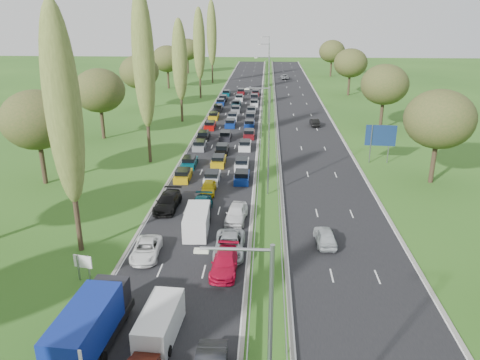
# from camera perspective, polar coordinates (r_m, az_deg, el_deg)

# --- Properties ---
(ground) EXTENTS (260.00, 260.00, 0.00)m
(ground) POSITION_cam_1_polar(r_m,az_deg,el_deg) (88.08, 3.46, 7.16)
(ground) COLOR #275019
(ground) RESTS_ON ground
(near_carriageway) EXTENTS (10.50, 215.00, 0.04)m
(near_carriageway) POSITION_cam_1_polar(r_m,az_deg,el_deg) (90.75, -0.84, 7.57)
(near_carriageway) COLOR black
(near_carriageway) RESTS_ON ground
(far_carriageway) EXTENTS (10.50, 215.00, 0.04)m
(far_carriageway) POSITION_cam_1_polar(r_m,az_deg,el_deg) (90.80, 7.76, 7.40)
(far_carriageway) COLOR black
(far_carriageway) RESTS_ON ground
(central_reservation) EXTENTS (2.36, 215.00, 0.32)m
(central_reservation) POSITION_cam_1_polar(r_m,az_deg,el_deg) (90.41, 3.47, 7.85)
(central_reservation) COLOR gray
(central_reservation) RESTS_ON ground
(lamp_columns) EXTENTS (0.18, 140.18, 12.00)m
(lamp_columns) POSITION_cam_1_polar(r_m,az_deg,el_deg) (84.99, 3.54, 10.81)
(lamp_columns) COLOR gray
(lamp_columns) RESTS_ON ground
(poplar_row) EXTENTS (2.80, 127.80, 22.44)m
(poplar_row) POSITION_cam_1_polar(r_m,az_deg,el_deg) (76.07, -8.89, 14.41)
(poplar_row) COLOR #2D2116
(poplar_row) RESTS_ON ground
(woodland_left) EXTENTS (8.00, 166.00, 11.10)m
(woodland_left) POSITION_cam_1_polar(r_m,az_deg,el_deg) (74.32, -17.65, 9.94)
(woodland_left) COLOR #2D2116
(woodland_left) RESTS_ON ground
(woodland_right) EXTENTS (8.00, 153.00, 11.10)m
(woodland_right) POSITION_cam_1_polar(r_m,az_deg,el_deg) (76.15, 18.64, 10.06)
(woodland_right) COLOR #2D2116
(woodland_right) RESTS_ON ground
(traffic_queue_fill) EXTENTS (9.13, 67.62, 0.80)m
(traffic_queue_fill) POSITION_cam_1_polar(r_m,az_deg,el_deg) (85.90, -1.09, 7.17)
(traffic_queue_fill) COLOR #BF990C
(traffic_queue_fill) RESTS_ON ground
(near_car_2) EXTENTS (2.49, 4.85, 1.31)m
(near_car_2) POSITION_cam_1_polar(r_m,az_deg,el_deg) (40.09, -11.36, -8.28)
(near_car_2) COLOR white
(near_car_2) RESTS_ON near_carriageway
(near_car_3) EXTENTS (2.38, 5.48, 1.57)m
(near_car_3) POSITION_cam_1_polar(r_m,az_deg,el_deg) (48.94, -8.81, -2.61)
(near_car_3) COLOR black
(near_car_3) RESTS_ON near_carriageway
(near_car_7) EXTENTS (2.31, 5.20, 1.48)m
(near_car_7) POSITION_cam_1_polar(r_m,az_deg,el_deg) (47.43, -4.89, -3.24)
(near_car_7) COLOR #043E46
(near_car_7) RESTS_ON near_carriageway
(near_car_8) EXTENTS (1.66, 3.94, 1.33)m
(near_car_8) POSITION_cam_1_polar(r_m,az_deg,el_deg) (52.58, -3.87, -0.94)
(near_car_8) COLOR gold
(near_car_8) RESTS_ON near_carriageway
(near_car_10) EXTENTS (2.56, 5.45, 1.50)m
(near_car_10) POSITION_cam_1_polar(r_m,az_deg,el_deg) (39.77, -1.30, -7.94)
(near_car_10) COLOR #9DA3A6
(near_car_10) RESTS_ON near_carriageway
(near_car_11) EXTENTS (2.21, 5.06, 1.45)m
(near_car_11) POSITION_cam_1_polar(r_m,az_deg,el_deg) (37.25, -1.85, -10.05)
(near_car_11) COLOR #B70B2C
(near_car_11) RESTS_ON near_carriageway
(near_car_12) EXTENTS (2.28, 4.85, 1.60)m
(near_car_12) POSITION_cam_1_polar(r_m,az_deg,el_deg) (45.62, -0.46, -4.06)
(near_car_12) COLOR white
(near_car_12) RESTS_ON near_carriageway
(far_car_0) EXTENTS (1.87, 4.27, 1.43)m
(far_car_0) POSITION_cam_1_polar(r_m,az_deg,el_deg) (41.97, 10.35, -6.77)
(far_car_0) COLOR #B1B8BB
(far_car_0) RESTS_ON far_carriageway
(far_car_1) EXTENTS (1.59, 4.01, 1.30)m
(far_car_1) POSITION_cam_1_polar(r_m,az_deg,el_deg) (85.18, 9.08, 6.97)
(far_car_1) COLOR black
(far_car_1) RESTS_ON far_carriageway
(far_car_2) EXTENTS (2.63, 5.24, 1.42)m
(far_car_2) POSITION_cam_1_polar(r_m,az_deg,el_deg) (145.24, 5.46, 12.43)
(far_car_2) COLOR gray
(far_car_2) RESTS_ON far_carriageway
(blue_lorry) EXTENTS (2.29, 8.25, 3.48)m
(blue_lorry) POSITION_cam_1_polar(r_m,az_deg,el_deg) (30.31, -17.62, -16.46)
(blue_lorry) COLOR black
(blue_lorry) RESTS_ON near_carriageway
(white_van_front) EXTENTS (2.01, 5.13, 2.06)m
(white_van_front) POSITION_cam_1_polar(r_m,az_deg,el_deg) (30.97, -9.66, -16.60)
(white_van_front) COLOR silver
(white_van_front) RESTS_ON near_carriageway
(white_van_rear) EXTENTS (2.10, 5.35, 2.15)m
(white_van_rear) POSITION_cam_1_polar(r_m,az_deg,el_deg) (43.65, -5.22, -4.89)
(white_van_rear) COLOR silver
(white_van_rear) RESTS_ON near_carriageway
(info_sign) EXTENTS (1.49, 0.42, 2.10)m
(info_sign) POSITION_cam_1_polar(r_m,az_deg,el_deg) (37.70, -18.58, -9.71)
(info_sign) COLOR gray
(info_sign) RESTS_ON ground
(direction_sign) EXTENTS (4.00, 0.40, 5.20)m
(direction_sign) POSITION_cam_1_polar(r_m,az_deg,el_deg) (65.14, 16.76, 5.02)
(direction_sign) COLOR gray
(direction_sign) RESTS_ON ground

